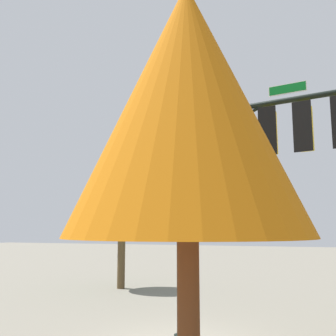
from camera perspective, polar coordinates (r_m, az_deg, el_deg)
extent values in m
cylinder|color=black|center=(11.02, 1.77, -7.13)|extent=(0.20, 0.20, 6.54)
cylinder|color=black|center=(10.45, 15.35, 9.12)|extent=(5.51, 1.13, 0.14)
cylinder|color=black|center=(10.79, 7.56, 5.54)|extent=(2.51, 0.53, 1.07)
cube|color=yellow|center=(10.89, 5.67, 4.02)|extent=(0.38, 0.41, 1.10)
cube|color=black|center=(10.72, 5.21, 4.23)|extent=(0.44, 0.12, 1.22)
sphere|color=maroon|center=(11.15, 6.09, 5.53)|extent=(0.22, 0.22, 0.22)
cylinder|color=yellow|center=(11.21, 6.21, 5.71)|extent=(0.25, 0.18, 0.23)
sphere|color=#855607|center=(11.07, 6.11, 3.82)|extent=(0.22, 0.22, 0.22)
cylinder|color=yellow|center=(11.13, 6.24, 4.01)|extent=(0.25, 0.18, 0.23)
sphere|color=#20FF59|center=(11.00, 6.14, 2.09)|extent=(0.22, 0.22, 0.22)
cylinder|color=yellow|center=(11.07, 6.27, 2.30)|extent=(0.25, 0.18, 0.23)
cube|color=yellow|center=(10.57, 9.89, 4.51)|extent=(0.38, 0.41, 1.10)
cube|color=black|center=(10.39, 9.50, 4.73)|extent=(0.44, 0.11, 1.22)
sphere|color=maroon|center=(10.83, 10.22, 6.05)|extent=(0.22, 0.22, 0.22)
cylinder|color=yellow|center=(10.90, 10.32, 6.23)|extent=(0.25, 0.18, 0.23)
sphere|color=#855607|center=(10.75, 10.27, 4.29)|extent=(0.22, 0.22, 0.22)
cylinder|color=yellow|center=(10.82, 10.37, 4.48)|extent=(0.25, 0.18, 0.23)
sphere|color=#20FF59|center=(10.68, 10.32, 2.52)|extent=(0.22, 0.22, 0.22)
cylinder|color=yellow|center=(10.75, 10.42, 2.72)|extent=(0.25, 0.18, 0.23)
cube|color=yellow|center=(10.30, 14.36, 5.00)|extent=(0.36, 0.40, 1.10)
cube|color=black|center=(10.12, 14.09, 5.24)|extent=(0.44, 0.10, 1.22)
sphere|color=maroon|center=(10.58, 14.56, 6.55)|extent=(0.22, 0.22, 0.22)
cylinder|color=yellow|center=(10.65, 14.62, 6.73)|extent=(0.25, 0.17, 0.23)
sphere|color=#855607|center=(10.49, 14.63, 4.76)|extent=(0.22, 0.22, 0.22)
cylinder|color=yellow|center=(10.56, 14.70, 4.95)|extent=(0.25, 0.17, 0.23)
sphere|color=#20FF59|center=(10.42, 14.70, 2.94)|extent=(0.22, 0.22, 0.22)
cylinder|color=yellow|center=(10.49, 14.77, 3.15)|extent=(0.25, 0.17, 0.23)
cube|color=yellow|center=(10.11, 19.05, 5.48)|extent=(0.39, 0.42, 1.10)
cube|color=black|center=(9.92, 18.75, 5.73)|extent=(0.44, 0.14, 1.22)
sphere|color=maroon|center=(10.38, 19.24, 7.06)|extent=(0.22, 0.22, 0.22)
cylinder|color=yellow|center=(10.45, 19.31, 7.24)|extent=(0.26, 0.19, 0.23)
sphere|color=#855607|center=(10.30, 19.33, 5.23)|extent=(0.22, 0.22, 0.22)
cylinder|color=yellow|center=(10.36, 19.40, 5.43)|extent=(0.26, 0.19, 0.23)
sphere|color=#20FF59|center=(10.22, 19.43, 3.38)|extent=(0.22, 0.22, 0.22)
cylinder|color=yellow|center=(10.29, 19.50, 3.59)|extent=(0.26, 0.19, 0.23)
cube|color=yellow|center=(11.33, 0.19, 0.14)|extent=(0.41, 0.38, 1.10)
cube|color=black|center=(11.23, 1.06, 0.22)|extent=(0.12, 0.44, 1.22)
sphere|color=maroon|center=(11.49, -0.67, 1.74)|extent=(0.22, 0.22, 0.22)
cylinder|color=yellow|center=(11.53, -0.93, 1.95)|extent=(0.18, 0.25, 0.23)
sphere|color=#855607|center=(11.43, -0.68, 0.06)|extent=(0.22, 0.22, 0.22)
cylinder|color=yellow|center=(11.47, -0.93, 0.28)|extent=(0.18, 0.25, 0.23)
sphere|color=#20FF59|center=(11.38, -0.68, -1.63)|extent=(0.22, 0.22, 0.22)
cylinder|color=yellow|center=(11.42, -0.94, -1.40)|extent=(0.18, 0.25, 0.23)
cube|color=white|center=(10.48, 16.77, 10.86)|extent=(0.93, 0.19, 0.26)
cube|color=#0C6D23|center=(10.48, 16.77, 10.86)|extent=(0.89, 0.19, 0.22)
cube|color=white|center=(11.05, 1.75, -4.33)|extent=(0.19, 0.93, 0.26)
cube|color=#19702C|center=(11.05, 1.75, -4.33)|extent=(0.19, 0.89, 0.22)
cylinder|color=brown|center=(20.75, -6.73, -12.71)|extent=(0.39, 0.39, 3.00)
sphere|color=#136A25|center=(20.75, -6.59, -5.02)|extent=(3.01, 3.01, 3.01)
cone|color=#C6680F|center=(6.23, 2.74, 9.07)|extent=(3.67, 3.67, 4.08)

